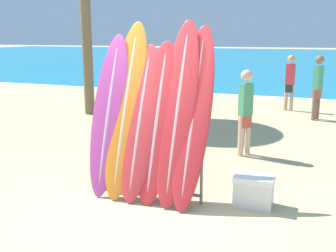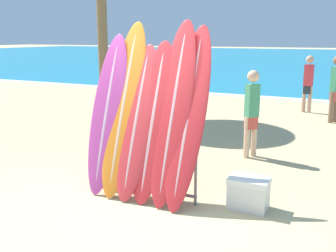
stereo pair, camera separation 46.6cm
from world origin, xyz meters
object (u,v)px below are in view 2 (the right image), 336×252
(surfboard_rack, at_px, (144,165))
(surfboard_slot_0, at_px, (107,113))
(surfboard_slot_5, at_px, (188,116))
(surfboard_slot_1, at_px, (124,108))
(person_far_left, at_px, (335,87))
(cooler_box, at_px, (249,193))
(surfboard_slot_2, at_px, (137,121))
(person_near_water, at_px, (308,82))
(surfboard_slot_4, at_px, (173,112))
(surfboard_slot_3, at_px, (153,121))
(person_mid_beach, at_px, (252,110))

(surfboard_rack, bearing_deg, surfboard_slot_0, 173.31)
(surfboard_rack, bearing_deg, surfboard_slot_5, 12.39)
(surfboard_slot_1, distance_m, surfboard_slot_5, 1.00)
(surfboard_slot_0, xyz_separation_m, person_far_left, (2.78, 6.42, -0.19))
(surfboard_rack, height_order, surfboard_slot_0, surfboard_slot_0)
(surfboard_slot_1, height_order, cooler_box, surfboard_slot_1)
(surfboard_slot_2, height_order, person_far_left, surfboard_slot_2)
(surfboard_slot_1, distance_m, person_near_water, 7.75)
(surfboard_slot_1, xyz_separation_m, surfboard_slot_4, (0.78, 0.01, 0.01))
(surfboard_slot_2, distance_m, cooler_box, 1.81)
(person_far_left, distance_m, cooler_box, 6.35)
(surfboard_slot_5, bearing_deg, person_near_water, 84.48)
(person_near_water, distance_m, person_far_left, 1.42)
(surfboard_slot_3, distance_m, person_near_water, 7.70)
(surfboard_slot_1, distance_m, surfboard_slot_2, 0.30)
(surfboard_slot_0, relative_size, cooler_box, 4.38)
(surfboard_rack, relative_size, surfboard_slot_1, 0.66)
(surfboard_rack, distance_m, person_near_water, 7.80)
(person_near_water, bearing_deg, person_mid_beach, 98.80)
(surfboard_slot_1, bearing_deg, surfboard_slot_3, -5.16)
(surfboard_rack, bearing_deg, cooler_box, 8.50)
(cooler_box, bearing_deg, surfboard_slot_0, -176.09)
(surfboard_rack, distance_m, surfboard_slot_0, 0.94)
(surfboard_rack, relative_size, surfboard_slot_5, 0.67)
(surfboard_slot_4, bearing_deg, cooler_box, 4.75)
(surfboard_slot_0, height_order, surfboard_slot_1, surfboard_slot_1)
(surfboard_slot_5, bearing_deg, surfboard_slot_0, -177.21)
(surfboard_slot_2, relative_size, surfboard_slot_3, 0.98)
(surfboard_slot_2, xyz_separation_m, person_near_water, (1.48, 7.61, -0.15))
(surfboard_slot_0, distance_m, person_near_water, 7.85)
(cooler_box, bearing_deg, surfboard_slot_1, -176.93)
(cooler_box, bearing_deg, surfboard_rack, -171.50)
(cooler_box, bearing_deg, surfboard_slot_3, -173.89)
(person_near_water, height_order, person_far_left, person_far_left)
(surfboard_slot_3, distance_m, person_mid_beach, 2.56)
(person_far_left, bearing_deg, surfboard_slot_1, -171.90)
(surfboard_slot_3, relative_size, person_far_left, 1.25)
(surfboard_slot_3, xyz_separation_m, surfboard_slot_4, (0.28, 0.06, 0.15))
(surfboard_slot_3, relative_size, surfboard_slot_5, 0.91)
(surfboard_slot_3, xyz_separation_m, surfboard_slot_5, (0.50, 0.06, 0.11))
(surfboard_slot_2, xyz_separation_m, cooler_box, (1.59, 0.16, -0.86))
(person_near_water, xyz_separation_m, person_mid_beach, (-0.43, -5.17, -0.03))
(surfboard_slot_5, xyz_separation_m, person_far_left, (1.52, 6.36, -0.25))
(surfboard_rack, xyz_separation_m, surfboard_slot_4, (0.40, 0.13, 0.79))
(cooler_box, bearing_deg, person_mid_beach, 103.46)
(surfboard_slot_5, relative_size, person_near_water, 1.42)
(surfboard_slot_4, relative_size, person_far_left, 1.42)
(surfboard_rack, height_order, surfboard_slot_2, surfboard_slot_2)
(surfboard_slot_1, relative_size, surfboard_slot_5, 1.02)
(surfboard_slot_1, bearing_deg, surfboard_slot_2, -13.58)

